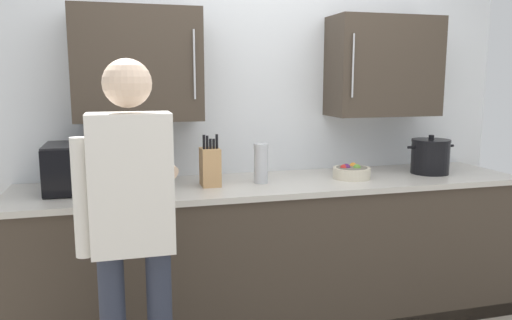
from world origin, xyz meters
The scene contains 8 objects.
back_wall_tiled centered at (0.00, 1.18, 1.43)m, with size 3.57×0.44×2.72m.
counter_unit centered at (0.00, 0.84, 0.47)m, with size 3.18×0.71×0.94m.
microwave_oven centered at (-1.13, 0.88, 1.08)m, with size 0.50×0.39×0.27m.
stock_pot centered at (1.09, 0.82, 1.06)m, with size 0.35×0.26×0.26m.
knife_block centered at (-0.43, 0.83, 1.06)m, with size 0.11×0.15×0.31m.
fruit_bowl centered at (0.50, 0.81, 0.98)m, with size 0.24×0.24×0.10m.
thermos_flask centered at (-0.11, 0.82, 1.06)m, with size 0.09×0.09×0.24m.
person_figure centered at (-0.91, 0.04, 0.99)m, with size 0.44×0.61×1.66m.
Camera 1 is at (-0.94, -2.08, 1.57)m, focal length 34.93 mm.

